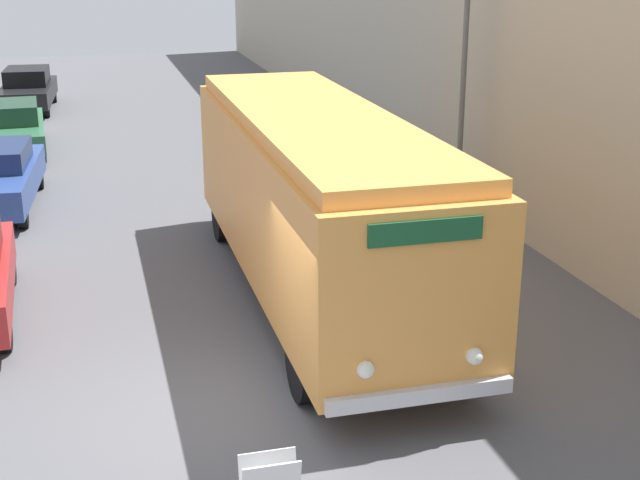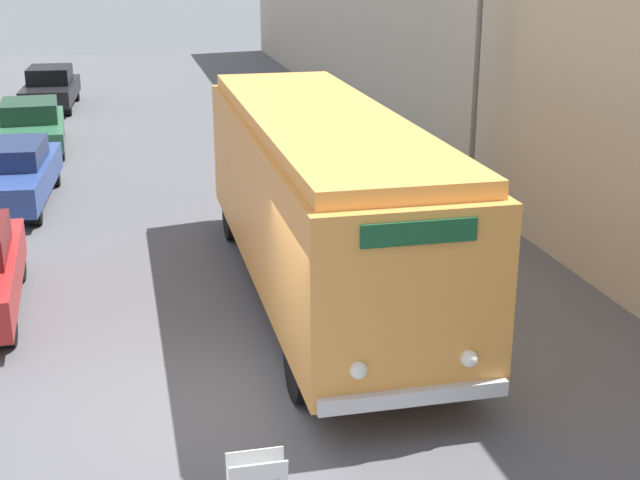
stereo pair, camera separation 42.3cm
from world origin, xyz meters
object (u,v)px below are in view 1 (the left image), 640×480
at_px(parked_car_far, 11,127).
at_px(parked_car_distant, 28,89).
at_px(vintage_bus, 317,195).
at_px(streetlamp, 466,29).

xyz_separation_m(parked_car_far, parked_car_distant, (0.18, 7.02, 0.03)).
relative_size(vintage_bus, streetlamp, 1.56).
bearing_deg(parked_car_distant, vintage_bus, -70.97).
xyz_separation_m(vintage_bus, streetlamp, (4.23, 3.73, 2.30)).
bearing_deg(parked_car_far, vintage_bus, -68.69).
bearing_deg(parked_car_distant, streetlamp, -55.60).
distance_m(vintage_bus, parked_car_distant, 20.95).
height_order(vintage_bus, parked_car_far, vintage_bus).
distance_m(vintage_bus, parked_car_far, 14.40).
bearing_deg(streetlamp, vintage_bus, -138.65).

